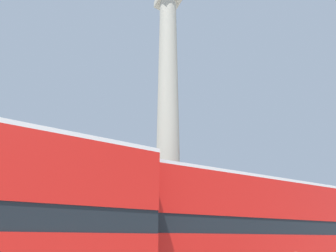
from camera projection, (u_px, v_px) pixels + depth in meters
name	position (u px, v px, depth m)	size (l,w,h in m)	color
monument_column	(168.00, 133.00, 16.31)	(4.87, 4.87, 25.64)	#A39E8E
bus_a	(254.00, 229.00, 9.47)	(10.78, 3.16, 4.46)	red
street_lamp	(199.00, 220.00, 10.36)	(0.38, 0.38, 5.53)	black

